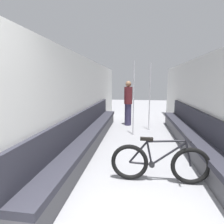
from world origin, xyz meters
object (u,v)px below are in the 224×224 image
bicycle (159,163)px  grab_pole_near (134,100)px  bench_seat_row_right (194,139)px  grab_pole_far (150,98)px  bench_seat_row_left (90,134)px  passenger_standing (128,103)px

bicycle → grab_pole_near: bearing=82.8°
bench_seat_row_right → bicycle: 1.70m
bicycle → grab_pole_near: size_ratio=0.71×
grab_pole_far → grab_pole_near: bearing=-128.0°
grab_pole_near → bench_seat_row_right: bearing=-38.7°
bicycle → grab_pole_near: (-0.47, 2.56, 0.75)m
bench_seat_row_right → bench_seat_row_left: bearing=180.0°
grab_pole_near → passenger_standing: (-0.22, 1.19, -0.23)m
bench_seat_row_left → bench_seat_row_right: 2.47m
bicycle → passenger_standing: size_ratio=0.95×
passenger_standing → grab_pole_far: bearing=14.9°
bench_seat_row_right → grab_pole_near: bearing=141.3°
bench_seat_row_left → grab_pole_far: size_ratio=2.56×
bicycle → grab_pole_near: grab_pole_near is taller
grab_pole_near → grab_pole_far: size_ratio=1.00×
bench_seat_row_right → grab_pole_far: 2.17m
grab_pole_near → grab_pole_far: same height
grab_pole_far → bench_seat_row_right: bearing=-63.2°
bench_seat_row_left → bench_seat_row_right: same height
grab_pole_near → bench_seat_row_left: bearing=-132.2°
grab_pole_far → passenger_standing: 0.93m
bench_seat_row_left → bicycle: (1.51, -1.41, 0.02)m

